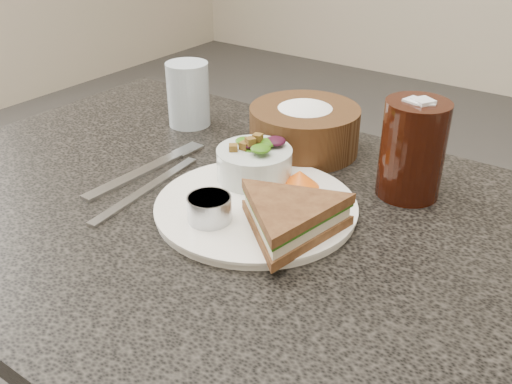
{
  "coord_description": "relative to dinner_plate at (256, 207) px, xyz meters",
  "views": [
    {
      "loc": [
        0.45,
        -0.53,
        1.15
      ],
      "look_at": [
        0.05,
        0.02,
        0.78
      ],
      "focal_mm": 40.0,
      "sensor_mm": 36.0,
      "label": 1
    }
  ],
  "objects": [
    {
      "name": "dinner_plate",
      "position": [
        0.0,
        0.0,
        0.0
      ],
      "size": [
        0.27,
        0.27,
        0.01
      ],
      "primitive_type": "cylinder",
      "color": "white",
      "rests_on": "dining_table"
    },
    {
      "name": "sandwich",
      "position": [
        0.08,
        -0.04,
        0.03
      ],
      "size": [
        0.24,
        0.24,
        0.05
      ],
      "primitive_type": null,
      "rotation": [
        0.0,
        0.0,
        -0.71
      ],
      "color": "brown",
      "rests_on": "dinner_plate"
    },
    {
      "name": "salad_bowl",
      "position": [
        -0.05,
        0.06,
        0.04
      ],
      "size": [
        0.14,
        0.14,
        0.06
      ],
      "primitive_type": null,
      "rotation": [
        0.0,
        0.0,
        -0.39
      ],
      "color": "silver",
      "rests_on": "dinner_plate"
    },
    {
      "name": "dressing_ramekin",
      "position": [
        -0.02,
        -0.07,
        0.02
      ],
      "size": [
        0.06,
        0.06,
        0.03
      ],
      "primitive_type": "cylinder",
      "rotation": [
        0.0,
        0.0,
        -0.05
      ],
      "color": "#A5A9B1",
      "rests_on": "dinner_plate"
    },
    {
      "name": "orange_wedge",
      "position": [
        0.02,
        0.07,
        0.02
      ],
      "size": [
        0.07,
        0.07,
        0.03
      ],
      "primitive_type": "cone",
      "rotation": [
        0.0,
        0.0,
        0.19
      ],
      "color": "orange",
      "rests_on": "dinner_plate"
    },
    {
      "name": "fork",
      "position": [
        -0.21,
        -0.01,
        -0.0
      ],
      "size": [
        0.03,
        0.21,
        0.01
      ],
      "primitive_type": "cube",
      "rotation": [
        0.0,
        0.0,
        -0.03
      ],
      "color": "#B4B4B4",
      "rests_on": "dining_table"
    },
    {
      "name": "knife",
      "position": [
        -0.16,
        -0.05,
        -0.0
      ],
      "size": [
        0.04,
        0.23,
        0.0
      ],
      "primitive_type": "cube",
      "rotation": [
        0.0,
        0.0,
        0.1
      ],
      "color": "#B0B1B2",
      "rests_on": "dining_table"
    },
    {
      "name": "bread_basket",
      "position": [
        -0.05,
        0.21,
        0.05
      ],
      "size": [
        0.2,
        0.2,
        0.1
      ],
      "primitive_type": null,
      "rotation": [
        0.0,
        0.0,
        0.11
      ],
      "color": "#493019",
      "rests_on": "dining_table"
    },
    {
      "name": "cola_glass",
      "position": [
        0.15,
        0.17,
        0.07
      ],
      "size": [
        0.1,
        0.1,
        0.15
      ],
      "primitive_type": null,
      "rotation": [
        0.0,
        0.0,
        0.1
      ],
      "color": "black",
      "rests_on": "dining_table"
    },
    {
      "name": "water_glass",
      "position": [
        -0.28,
        0.18,
        0.05
      ],
      "size": [
        0.08,
        0.08,
        0.12
      ],
      "primitive_type": "cylinder",
      "rotation": [
        0.0,
        0.0,
        0.07
      ],
      "color": "silver",
      "rests_on": "dining_table"
    }
  ]
}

